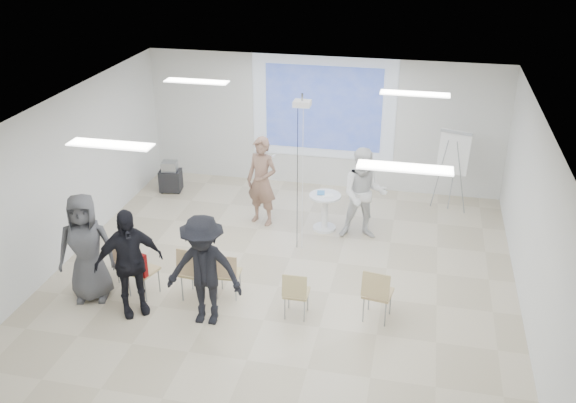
% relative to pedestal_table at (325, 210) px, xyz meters
% --- Properties ---
extents(floor, '(8.00, 9.00, 0.10)m').
position_rel_pedestal_table_xyz_m(floor, '(-0.43, -2.28, -0.48)').
color(floor, beige).
rests_on(floor, ground).
extents(ceiling, '(8.00, 9.00, 0.10)m').
position_rel_pedestal_table_xyz_m(ceiling, '(-0.43, -2.28, 2.62)').
color(ceiling, white).
rests_on(ceiling, wall_back).
extents(wall_back, '(8.00, 0.10, 3.00)m').
position_rel_pedestal_table_xyz_m(wall_back, '(-0.43, 2.27, 1.07)').
color(wall_back, silver).
rests_on(wall_back, floor).
extents(wall_left, '(0.10, 9.00, 3.00)m').
position_rel_pedestal_table_xyz_m(wall_left, '(-4.48, -2.28, 1.07)').
color(wall_left, silver).
rests_on(wall_left, floor).
extents(wall_right, '(0.10, 9.00, 3.00)m').
position_rel_pedestal_table_xyz_m(wall_right, '(3.62, -2.28, 1.07)').
color(wall_right, silver).
rests_on(wall_right, floor).
extents(projection_halo, '(3.20, 0.01, 2.30)m').
position_rel_pedestal_table_xyz_m(projection_halo, '(-0.43, 2.20, 1.42)').
color(projection_halo, silver).
rests_on(projection_halo, wall_back).
extents(projection_image, '(2.60, 0.01, 1.90)m').
position_rel_pedestal_table_xyz_m(projection_image, '(-0.43, 2.19, 1.42)').
color(projection_image, '#324BAA').
rests_on(projection_image, wall_back).
extents(pedestal_table, '(0.72, 0.72, 0.78)m').
position_rel_pedestal_table_xyz_m(pedestal_table, '(0.00, 0.00, 0.00)').
color(pedestal_table, white).
rests_on(pedestal_table, floor).
extents(player_left, '(0.88, 0.72, 2.08)m').
position_rel_pedestal_table_xyz_m(player_left, '(-1.29, 0.04, 0.61)').
color(player_left, '#8E6957').
rests_on(player_left, floor).
extents(player_right, '(1.08, 0.91, 2.04)m').
position_rel_pedestal_table_xyz_m(player_right, '(0.77, -0.17, 0.58)').
color(player_right, white).
rests_on(player_right, floor).
extents(controller_left, '(0.07, 0.12, 0.04)m').
position_rel_pedestal_table_xyz_m(controller_left, '(-1.11, 0.29, 0.94)').
color(controller_left, silver).
rests_on(controller_left, player_left).
extents(controller_right, '(0.05, 0.12, 0.04)m').
position_rel_pedestal_table_xyz_m(controller_right, '(0.59, 0.08, 0.94)').
color(controller_right, silver).
rests_on(controller_right, player_right).
extents(chair_far_left, '(0.39, 0.42, 0.83)m').
position_rel_pedestal_table_xyz_m(chair_far_left, '(-2.99, -2.66, 0.06)').
color(chair_far_left, tan).
rests_on(chair_far_left, floor).
extents(chair_left_mid, '(0.54, 0.57, 0.92)m').
position_rel_pedestal_table_xyz_m(chair_left_mid, '(-2.59, -3.05, 0.11)').
color(chair_left_mid, tan).
rests_on(chair_left_mid, floor).
extents(chair_left_inner, '(0.51, 0.54, 0.99)m').
position_rel_pedestal_table_xyz_m(chair_left_inner, '(-1.67, -2.96, 0.15)').
color(chair_left_inner, tan).
rests_on(chair_left_inner, floor).
extents(chair_center, '(0.41, 0.44, 0.83)m').
position_rel_pedestal_table_xyz_m(chair_center, '(-1.17, -2.77, 0.06)').
color(chair_center, tan).
rests_on(chair_center, floor).
extents(chair_right_inner, '(0.39, 0.42, 0.83)m').
position_rel_pedestal_table_xyz_m(chair_right_inner, '(0.05, -3.10, 0.06)').
color(chair_right_inner, tan).
rests_on(chair_right_inner, floor).
extents(chair_right_far, '(0.50, 0.53, 0.92)m').
position_rel_pedestal_table_xyz_m(chair_right_far, '(1.29, -2.92, 0.11)').
color(chair_right_far, tan).
rests_on(chair_right_far, floor).
extents(red_jacket, '(0.43, 0.21, 0.40)m').
position_rel_pedestal_table_xyz_m(red_jacket, '(-2.56, -3.20, 0.29)').
color(red_jacket, maroon).
rests_on(red_jacket, chair_left_mid).
extents(laptop, '(0.39, 0.30, 0.03)m').
position_rel_pedestal_table_xyz_m(laptop, '(-1.66, -2.85, 0.10)').
color(laptop, black).
rests_on(laptop, chair_left_inner).
extents(audience_left, '(1.40, 1.31, 2.08)m').
position_rel_pedestal_table_xyz_m(audience_left, '(-2.53, -3.49, 0.61)').
color(audience_left, black).
rests_on(audience_left, floor).
extents(audience_mid, '(1.36, 0.76, 2.07)m').
position_rel_pedestal_table_xyz_m(audience_mid, '(-1.30, -3.48, 0.60)').
color(audience_mid, black).
rests_on(audience_mid, floor).
extents(audience_outer, '(1.17, 0.93, 2.09)m').
position_rel_pedestal_table_xyz_m(audience_outer, '(-3.38, -3.24, 0.61)').
color(audience_outer, '#505055').
rests_on(audience_outer, floor).
extents(flipchart_easel, '(0.73, 0.58, 1.76)m').
position_rel_pedestal_table_xyz_m(flipchart_easel, '(2.44, 1.45, 0.86)').
color(flipchart_easel, '#96989F').
rests_on(flipchart_easel, floor).
extents(av_cart, '(0.53, 0.45, 0.71)m').
position_rel_pedestal_table_xyz_m(av_cart, '(-3.72, 1.12, -0.10)').
color(av_cart, black).
rests_on(av_cart, floor).
extents(ceiling_projector, '(0.30, 0.25, 3.00)m').
position_rel_pedestal_table_xyz_m(ceiling_projector, '(-0.33, -0.79, 2.26)').
color(ceiling_projector, white).
rests_on(ceiling_projector, ceiling).
extents(fluor_panel_nw, '(1.20, 0.30, 0.02)m').
position_rel_pedestal_table_xyz_m(fluor_panel_nw, '(-2.43, -0.28, 2.54)').
color(fluor_panel_nw, white).
rests_on(fluor_panel_nw, ceiling).
extents(fluor_panel_ne, '(1.20, 0.30, 0.02)m').
position_rel_pedestal_table_xyz_m(fluor_panel_ne, '(1.57, -0.28, 2.54)').
color(fluor_panel_ne, white).
rests_on(fluor_panel_ne, ceiling).
extents(fluor_panel_sw, '(1.20, 0.30, 0.02)m').
position_rel_pedestal_table_xyz_m(fluor_panel_sw, '(-2.43, -3.78, 2.54)').
color(fluor_panel_sw, white).
rests_on(fluor_panel_sw, ceiling).
extents(fluor_panel_se, '(1.20, 0.30, 0.02)m').
position_rel_pedestal_table_xyz_m(fluor_panel_se, '(1.57, -3.78, 2.54)').
color(fluor_panel_se, white).
rests_on(fluor_panel_se, ceiling).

